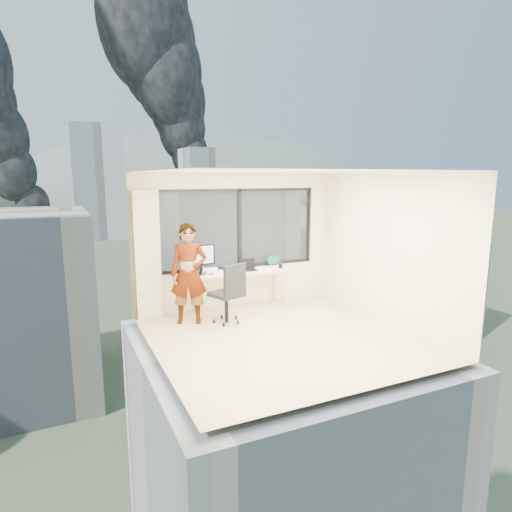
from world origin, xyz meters
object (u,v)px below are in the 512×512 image
chair (226,292)px  handbag (273,260)px  desk (242,290)px  game_console (210,270)px  laptop (249,266)px  monitor (200,259)px  person (189,274)px

chair → handbag: chair is taller
desk → game_console: size_ratio=6.50×
chair → desk: bearing=28.4°
chair → game_console: size_ratio=3.95×
laptop → handbag: size_ratio=1.12×
desk → laptop: laptop is taller
laptop → monitor: bearing=-179.7°
game_console → laptop: size_ratio=0.87×
chair → game_console: (-0.01, 0.84, 0.24)m
monitor → laptop: size_ratio=1.76×
handbag → game_console: bearing=-173.6°
person → monitor: bearing=72.2°
laptop → chair: bearing=-133.8°
person → laptop: person is taller
desk → laptop: (0.14, -0.02, 0.47)m
laptop → handbag: handbag is taller
game_console → laptop: laptop is taller
chair → laptop: 0.97m
desk → handbag: handbag is taller
monitor → handbag: bearing=4.7°
chair → monitor: 0.88m
game_console → laptop: bearing=-5.9°
handbag → person: bearing=-157.8°
game_console → laptop: (0.71, -0.24, 0.06)m
chair → monitor: bearing=89.4°
chair → game_console: 0.87m
monitor → game_console: 0.38m
desk → person: size_ratio=1.03×
person → handbag: 2.02m
monitor → laptop: bearing=-6.6°
laptop → person: bearing=-160.5°
game_console → handbag: size_ratio=0.97×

